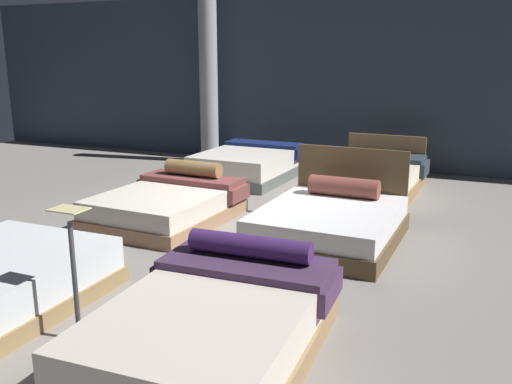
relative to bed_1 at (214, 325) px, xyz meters
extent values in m
cube|color=gray|center=(-1.13, 3.07, -0.27)|extent=(18.00, 18.00, 0.02)
cube|color=#333D4C|center=(-1.13, 7.74, 1.49)|extent=(18.00, 0.06, 3.50)
cube|color=#94744D|center=(0.00, -0.06, -0.17)|extent=(1.56, 2.21, 0.18)
cube|color=beige|center=(0.00, -0.06, 0.07)|extent=(1.50, 2.15, 0.30)
cube|color=#442D4B|center=(-0.03, 0.67, 0.25)|extent=(1.48, 0.69, 0.07)
cube|color=#442D4B|center=(-0.77, 0.65, 0.12)|extent=(0.09, 0.64, 0.20)
cube|color=#442D4B|center=(0.72, 0.70, 0.12)|extent=(0.09, 0.64, 0.20)
cylinder|color=#40225C|center=(-0.03, 0.74, 0.39)|extent=(1.11, 0.23, 0.19)
cube|color=#9A7254|center=(-2.24, 2.86, -0.16)|extent=(1.63, 2.07, 0.19)
cube|color=silver|center=(-2.24, 2.86, 0.05)|extent=(1.57, 2.01, 0.24)
cube|color=brown|center=(-2.20, 3.56, 0.21)|extent=(1.54, 0.61, 0.08)
cube|color=brown|center=(-2.98, 3.60, 0.07)|extent=(0.11, 0.54, 0.20)
cube|color=brown|center=(-1.42, 3.52, 0.07)|extent=(0.11, 0.54, 0.20)
cylinder|color=olive|center=(-2.20, 3.60, 0.37)|extent=(0.89, 0.27, 0.22)
cube|color=brown|center=(0.08, 2.92, -0.15)|extent=(1.68, 2.04, 0.21)
cube|color=silver|center=(0.08, 2.92, 0.07)|extent=(1.62, 1.98, 0.23)
cube|color=brown|center=(0.10, 3.91, 0.26)|extent=(1.54, 0.08, 1.04)
cylinder|color=brown|center=(0.09, 3.55, 0.31)|extent=(0.93, 0.28, 0.26)
cube|color=#535955|center=(-2.32, 5.81, -0.16)|extent=(1.62, 2.12, 0.19)
cube|color=silver|center=(-2.32, 5.81, 0.10)|extent=(1.56, 2.06, 0.33)
cube|color=#122050|center=(-2.29, 6.57, 0.30)|extent=(1.54, 0.55, 0.07)
cube|color=#122050|center=(-3.07, 6.60, 0.16)|extent=(0.08, 0.49, 0.20)
cube|color=#122050|center=(-1.52, 6.54, 0.16)|extent=(0.08, 0.49, 0.20)
cube|color=olive|center=(0.02, 5.82, -0.15)|extent=(1.58, 2.09, 0.21)
cube|color=silver|center=(0.02, 5.82, 0.07)|extent=(1.52, 2.03, 0.23)
cube|color=olive|center=(0.06, 6.84, 0.16)|extent=(1.43, 0.09, 0.83)
cube|color=#28333D|center=(0.04, 6.48, 0.22)|extent=(1.52, 0.70, 0.08)
cube|color=#28333D|center=(-0.72, 6.51, 0.06)|extent=(0.10, 0.65, 0.25)
cube|color=#28333D|center=(0.81, 6.46, 0.06)|extent=(0.10, 0.65, 0.25)
cylinder|color=#3F3F44|center=(-1.13, -0.21, -0.25)|extent=(0.24, 0.24, 0.02)
cylinder|color=#3F3F44|center=(-1.13, -0.21, 0.24)|extent=(0.04, 0.04, 1.01)
cube|color=beige|center=(-1.13, -0.21, 0.85)|extent=(0.28, 0.20, 0.01)
cylinder|color=#99999E|center=(-3.79, 7.12, 1.49)|extent=(0.39, 0.39, 3.50)
camera|label=1|loc=(1.79, -3.37, 2.00)|focal=38.51mm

